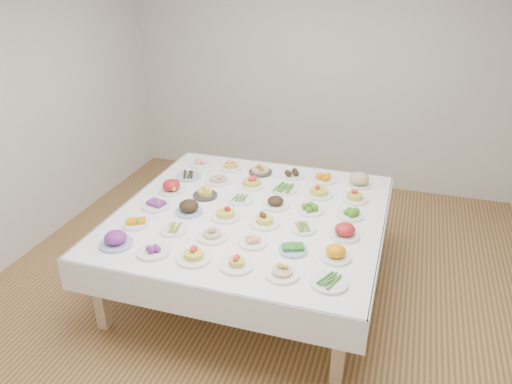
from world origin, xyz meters
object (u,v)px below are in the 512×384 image
(dish_35, at_px, (359,180))
(dish_0, at_px, (115,237))
(display_table, at_px, (251,218))
(dish_18, at_px, (171,185))

(dish_35, bearing_deg, dish_0, -135.00)
(display_table, bearing_deg, dish_35, 44.91)
(display_table, xyz_separation_m, dish_35, (0.85, 0.85, 0.13))
(display_table, relative_size, dish_18, 9.37)
(display_table, distance_m, dish_18, 0.88)
(dish_18, bearing_deg, dish_35, 21.84)
(dish_0, height_order, dish_35, dish_0)
(display_table, relative_size, dish_0, 8.37)
(dish_18, relative_size, dish_35, 1.00)
(display_table, distance_m, dish_0, 1.20)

